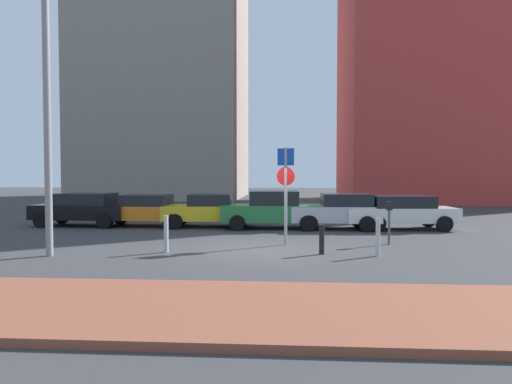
# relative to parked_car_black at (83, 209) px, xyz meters

# --- Properties ---
(ground_plane) EXTENTS (120.00, 120.00, 0.00)m
(ground_plane) POSITION_rel_parked_car_black_xyz_m (8.34, -5.89, -0.77)
(ground_plane) COLOR #38383A
(sidewalk_brick) EXTENTS (40.00, 3.54, 0.14)m
(sidewalk_brick) POSITION_rel_parked_car_black_xyz_m (8.34, -12.49, -0.70)
(sidewalk_brick) COLOR brown
(sidewalk_brick) RESTS_ON ground
(parked_car_black) EXTENTS (4.23, 2.12, 1.46)m
(parked_car_black) POSITION_rel_parked_car_black_xyz_m (0.00, 0.00, 0.00)
(parked_car_black) COLOR black
(parked_car_black) RESTS_ON ground
(parked_car_orange) EXTENTS (4.21, 2.06, 1.39)m
(parked_car_orange) POSITION_rel_parked_car_black_xyz_m (2.77, 0.08, -0.04)
(parked_car_orange) COLOR orange
(parked_car_orange) RESTS_ON ground
(parked_car_yellow) EXTENTS (4.03, 2.23, 1.42)m
(parked_car_yellow) POSITION_rel_parked_car_black_xyz_m (5.60, 0.06, -0.03)
(parked_car_yellow) COLOR gold
(parked_car_yellow) RESTS_ON ground
(parked_car_green) EXTENTS (4.38, 2.11, 1.59)m
(parked_car_green) POSITION_rel_parked_car_black_xyz_m (8.41, -0.33, 0.03)
(parked_car_green) COLOR #237238
(parked_car_green) RESTS_ON ground
(parked_car_silver) EXTENTS (4.15, 2.08, 1.48)m
(parked_car_silver) POSITION_rel_parked_car_black_xyz_m (11.25, -0.30, -0.00)
(parked_car_silver) COLOR #B7BABF
(parked_car_silver) RESTS_ON ground
(parked_car_white) EXTENTS (4.64, 2.23, 1.41)m
(parked_car_white) POSITION_rel_parked_car_black_xyz_m (13.65, -0.32, -0.02)
(parked_car_white) COLOR white
(parked_car_white) RESTS_ON ground
(parking_sign_post) EXTENTS (0.59, 0.17, 3.17)m
(parking_sign_post) POSITION_rel_parked_car_black_xyz_m (8.95, -4.88, 1.22)
(parking_sign_post) COLOR gray
(parking_sign_post) RESTS_ON ground
(parking_meter) EXTENTS (0.18, 0.14, 1.41)m
(parking_meter) POSITION_rel_parked_car_black_xyz_m (12.33, -4.55, 0.14)
(parking_meter) COLOR #4C4C51
(parking_meter) RESTS_ON ground
(street_lamp) EXTENTS (0.70, 0.36, 8.60)m
(street_lamp) POSITION_rel_parked_car_black_xyz_m (2.31, -7.40, 4.17)
(street_lamp) COLOR gray
(street_lamp) RESTS_ON ground
(traffic_bollard_near) EXTENTS (0.12, 0.12, 1.08)m
(traffic_bollard_near) POSITION_rel_parked_car_black_xyz_m (11.56, -6.78, -0.24)
(traffic_bollard_near) COLOR #B7B7BC
(traffic_bollard_near) RESTS_ON ground
(traffic_bollard_mid) EXTENTS (0.13, 0.13, 1.09)m
(traffic_bollard_mid) POSITION_rel_parked_car_black_xyz_m (5.44, -6.56, -0.23)
(traffic_bollard_mid) COLOR #B7B7BC
(traffic_bollard_mid) RESTS_ON ground
(traffic_bollard_far) EXTENTS (0.15, 0.15, 0.86)m
(traffic_bollard_far) POSITION_rel_parked_car_black_xyz_m (10.00, -6.60, -0.34)
(traffic_bollard_far) COLOR black
(traffic_bollard_far) RESTS_ON ground
(building_colorful_midrise) EXTENTS (16.39, 12.49, 28.79)m
(building_colorful_midrise) POSITION_rel_parked_car_black_xyz_m (21.88, 20.24, 13.62)
(building_colorful_midrise) COLOR #BF3833
(building_colorful_midrise) RESTS_ON ground
(building_under_construction) EXTENTS (14.46, 13.64, 22.33)m
(building_under_construction) POSITION_rel_parked_car_black_xyz_m (-2.63, 24.66, 10.39)
(building_under_construction) COLOR gray
(building_under_construction) RESTS_ON ground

